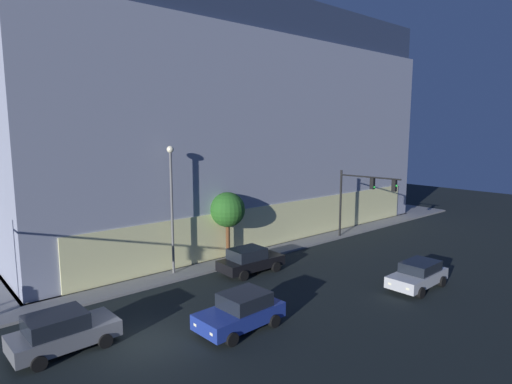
{
  "coord_description": "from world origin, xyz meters",
  "views": [
    {
      "loc": [
        -7.68,
        -16.3,
        9.21
      ],
      "look_at": [
        8.93,
        2.98,
        5.5
      ],
      "focal_mm": 29.82,
      "sensor_mm": 36.0,
      "label": 1
    }
  ],
  "objects": [
    {
      "name": "car_black",
      "position": [
        9.43,
        4.18,
        0.84
      ],
      "size": [
        4.38,
        2.2,
        1.66
      ],
      "color": "black",
      "rests_on": "ground"
    },
    {
      "name": "car_blue",
      "position": [
        4.07,
        -1.58,
        0.85
      ],
      "size": [
        4.27,
        2.35,
        1.68
      ],
      "color": "navy",
      "rests_on": "ground"
    },
    {
      "name": "car_silver",
      "position": [
        15.21,
        -4.34,
        0.8
      ],
      "size": [
        4.29,
        2.13,
        1.54
      ],
      "color": "#B7BABF",
      "rests_on": "ground"
    },
    {
      "name": "traffic_light_far_corner",
      "position": [
        21.44,
        4.06,
        4.25
      ],
      "size": [
        0.69,
        5.41,
        5.7
      ],
      "color": "black",
      "rests_on": "sidewalk_corner"
    },
    {
      "name": "ground_plane",
      "position": [
        0.0,
        0.0,
        0.0
      ],
      "size": [
        120.0,
        120.0,
        0.0
      ],
      "primitive_type": "plane",
      "color": "black"
    },
    {
      "name": "street_lamp_sidewalk",
      "position": [
        5.41,
        6.98,
        5.23
      ],
      "size": [
        0.44,
        0.44,
        8.11
      ],
      "color": "#5E5E5E",
      "rests_on": "sidewalk_corner"
    },
    {
      "name": "sidewalk_tree",
      "position": [
        9.94,
        7.21,
        3.66
      ],
      "size": [
        2.46,
        2.46,
        4.77
      ],
      "color": "brown",
      "rests_on": "sidewalk_corner"
    },
    {
      "name": "car_grey",
      "position": [
        -2.9,
        1.74,
        0.85
      ],
      "size": [
        4.31,
        2.3,
        1.67
      ],
      "color": "slate",
      "rests_on": "ground"
    },
    {
      "name": "modern_building",
      "position": [
        15.83,
        21.56,
        9.72
      ],
      "size": [
        38.24,
        28.09,
        19.61
      ],
      "color": "#4C4C51",
      "rests_on": "ground"
    }
  ]
}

